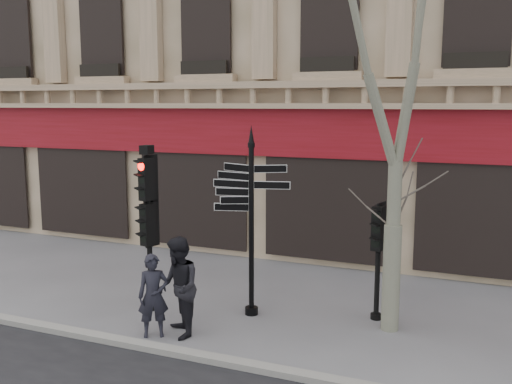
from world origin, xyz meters
TOP-DOWN VIEW (x-y plane):
  - ground at (0.00, 0.00)m, footprint 80.00×80.00m
  - kerb at (0.00, -1.40)m, footprint 80.00×0.25m
  - fingerpost at (-0.48, 0.92)m, footprint 1.80×1.80m
  - traffic_signal_main at (-2.57, 0.35)m, footprint 0.44×0.35m
  - traffic_signal_secondary at (1.98, 1.65)m, footprint 0.44×0.35m
  - plane_tree at (2.33, 1.21)m, footprint 3.03×3.03m
  - pedestrian_a at (-1.74, -0.82)m, footprint 0.69×0.64m
  - pedestrian_b at (-1.31, -0.64)m, footprint 1.15×1.18m

SIDE VIEW (x-z plane):
  - ground at x=0.00m, z-range 0.00..0.00m
  - kerb at x=0.00m, z-range 0.00..0.12m
  - pedestrian_a at x=-1.74m, z-range 0.00..1.59m
  - pedestrian_b at x=-1.31m, z-range 0.00..1.91m
  - traffic_signal_secondary at x=1.98m, z-range 0.47..2.83m
  - traffic_signal_main at x=-2.57m, z-range 0.46..3.98m
  - fingerpost at x=-0.48m, z-range 0.68..4.62m
  - plane_tree at x=2.33m, z-range 1.62..9.67m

